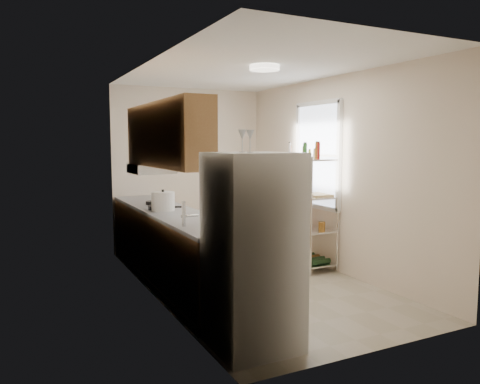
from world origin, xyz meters
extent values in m
cube|color=#A99F89|center=(0.00, 0.00, -0.01)|extent=(2.50, 4.40, 0.01)
cube|color=white|center=(0.00, 0.00, 2.60)|extent=(2.50, 4.40, 0.01)
cube|color=beige|center=(0.00, 2.21, 1.30)|extent=(2.50, 0.01, 2.60)
cube|color=beige|center=(0.00, -2.21, 1.30)|extent=(2.50, 0.01, 2.60)
cube|color=beige|center=(-1.25, 0.00, 1.30)|extent=(0.01, 4.40, 2.60)
cube|color=beige|center=(1.25, 0.00, 1.30)|extent=(0.01, 4.40, 2.60)
cube|color=#B0834B|center=(-0.92, 0.44, 0.43)|extent=(0.60, 3.48, 0.86)
cube|color=gray|center=(-0.90, 0.44, 0.88)|extent=(0.63, 3.51, 0.04)
cube|color=#B7BABC|center=(-0.94, -0.70, 0.88)|extent=(0.52, 0.44, 0.04)
cube|color=#B7BABC|center=(-0.64, 1.80, 0.46)|extent=(0.01, 0.55, 0.72)
cube|color=#B0834B|center=(-1.05, 0.10, 1.81)|extent=(0.33, 2.20, 0.72)
cube|color=#B7BABC|center=(-1.00, 0.90, 1.39)|extent=(0.50, 0.60, 0.12)
cube|color=white|center=(1.23, 0.35, 1.55)|extent=(0.06, 1.00, 1.46)
cube|color=silver|center=(1.00, 0.30, 0.10)|extent=(0.45, 0.90, 0.02)
cube|color=silver|center=(1.00, 0.30, 0.55)|extent=(0.45, 0.90, 0.02)
cube|color=silver|center=(1.00, 0.30, 1.00)|extent=(0.45, 0.90, 0.02)
cube|color=silver|center=(1.00, 0.30, 1.50)|extent=(0.45, 0.90, 0.02)
cylinder|color=silver|center=(0.79, -0.14, 0.78)|extent=(0.02, 0.02, 1.55)
cylinder|color=silver|center=(0.79, 0.74, 0.78)|extent=(0.02, 0.02, 1.55)
cylinder|color=silver|center=(1.22, -0.14, 0.78)|extent=(0.02, 0.02, 1.55)
cylinder|color=silver|center=(1.22, 0.74, 0.78)|extent=(0.02, 0.02, 1.55)
cylinder|color=white|center=(0.00, -0.30, 2.57)|extent=(0.34, 0.34, 0.05)
cube|color=silver|center=(-0.87, -1.66, 0.82)|extent=(0.68, 0.68, 1.64)
cylinder|color=white|center=(-0.99, 0.45, 1.01)|extent=(0.28, 0.28, 0.23)
cylinder|color=black|center=(-1.00, 0.58, 0.92)|extent=(0.35, 0.35, 0.05)
cylinder|color=black|center=(-0.93, 1.06, 0.92)|extent=(0.30, 0.30, 0.04)
cube|color=tan|center=(1.06, 0.12, 1.02)|extent=(0.32, 0.41, 0.03)
cube|color=black|center=(1.14, 0.62, 1.16)|extent=(0.17, 0.26, 0.29)
cube|color=#B22F15|center=(1.04, 0.63, 0.64)|extent=(0.12, 0.16, 0.16)
camera|label=1|loc=(-2.66, -5.03, 1.72)|focal=35.00mm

